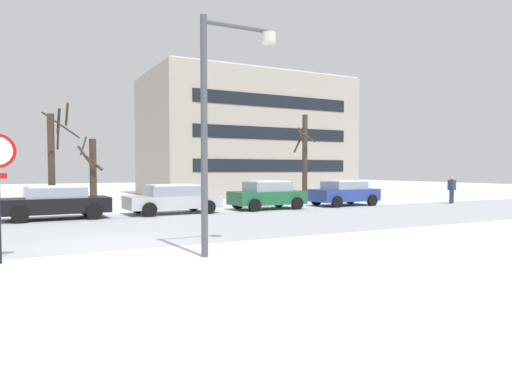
{
  "coord_description": "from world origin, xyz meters",
  "views": [
    {
      "loc": [
        -2.24,
        -13.1,
        2.09
      ],
      "look_at": [
        7.2,
        4.82,
        1.09
      ],
      "focal_mm": 32.63,
      "sensor_mm": 36.0,
      "label": 1
    }
  ],
  "objects_px": {
    "parked_car_silver": "(173,199)",
    "pedestrian_crossing": "(452,188)",
    "parked_car_green": "(267,195)",
    "street_lamp": "(218,110)",
    "parked_car_black": "(56,202)",
    "parked_car_blue": "(344,193)"
  },
  "relations": [
    {
      "from": "parked_car_blue",
      "to": "parked_car_green",
      "type": "bearing_deg",
      "value": -179.15
    },
    {
      "from": "parked_car_green",
      "to": "parked_car_blue",
      "type": "bearing_deg",
      "value": 0.85
    },
    {
      "from": "street_lamp",
      "to": "parked_car_green",
      "type": "distance_m",
      "value": 13.32
    },
    {
      "from": "parked_car_silver",
      "to": "pedestrian_crossing",
      "type": "bearing_deg",
      "value": -5.65
    },
    {
      "from": "parked_car_silver",
      "to": "pedestrian_crossing",
      "type": "distance_m",
      "value": 17.07
    },
    {
      "from": "parked_car_black",
      "to": "pedestrian_crossing",
      "type": "distance_m",
      "value": 22.13
    },
    {
      "from": "parked_car_black",
      "to": "parked_car_blue",
      "type": "bearing_deg",
      "value": 0.7
    },
    {
      "from": "parked_car_silver",
      "to": "parked_car_blue",
      "type": "relative_size",
      "value": 1.1
    },
    {
      "from": "parked_car_blue",
      "to": "pedestrian_crossing",
      "type": "xyz_separation_m",
      "value": [
        6.83,
        -1.75,
        0.22
      ]
    },
    {
      "from": "parked_car_black",
      "to": "parked_car_green",
      "type": "bearing_deg",
      "value": 0.63
    },
    {
      "from": "street_lamp",
      "to": "parked_car_black",
      "type": "bearing_deg",
      "value": 104.77
    },
    {
      "from": "parked_car_green",
      "to": "street_lamp",
      "type": "bearing_deg",
      "value": -124.34
    },
    {
      "from": "parked_car_black",
      "to": "pedestrian_crossing",
      "type": "relative_size",
      "value": 2.59
    },
    {
      "from": "street_lamp",
      "to": "parked_car_green",
      "type": "relative_size",
      "value": 1.45
    },
    {
      "from": "parked_car_silver",
      "to": "parked_car_green",
      "type": "distance_m",
      "value": 5.08
    },
    {
      "from": "parked_car_silver",
      "to": "parked_car_blue",
      "type": "bearing_deg",
      "value": 0.39
    },
    {
      "from": "parked_car_black",
      "to": "parked_car_blue",
      "type": "relative_size",
      "value": 1.08
    },
    {
      "from": "parked_car_black",
      "to": "parked_car_silver",
      "type": "bearing_deg",
      "value": 1.32
    },
    {
      "from": "street_lamp",
      "to": "parked_car_silver",
      "type": "bearing_deg",
      "value": 78.08
    },
    {
      "from": "parked_car_blue",
      "to": "pedestrian_crossing",
      "type": "height_order",
      "value": "pedestrian_crossing"
    },
    {
      "from": "parked_car_black",
      "to": "parked_car_blue",
      "type": "xyz_separation_m",
      "value": [
        15.25,
        0.19,
        0.02
      ]
    },
    {
      "from": "parked_car_blue",
      "to": "pedestrian_crossing",
      "type": "distance_m",
      "value": 7.05
    }
  ]
}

